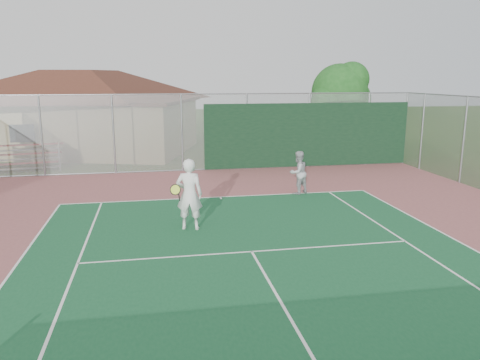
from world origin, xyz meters
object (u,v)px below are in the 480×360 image
player_grey_back (298,173)px  bleachers (28,156)px  clubhouse (83,103)px  player_white_front (189,195)px  tree (341,94)px

player_grey_back → bleachers: bearing=-58.7°
player_grey_back → clubhouse: bearing=-79.4°
bleachers → player_white_front: bearing=-66.7°
player_grey_back → tree: bearing=-146.9°
clubhouse → player_white_front: size_ratio=7.25×
clubhouse → bleachers: size_ratio=4.57×
tree → player_grey_back: size_ratio=3.20×
tree → player_white_front: 15.23m
bleachers → clubhouse: bearing=59.4°
bleachers → tree: tree is taller
clubhouse → bleachers: bearing=-94.0°
bleachers → tree: (16.07, 1.40, 2.74)m
clubhouse → bleachers: (-1.96, -5.13, -2.20)m
player_white_front → player_grey_back: (4.25, 3.41, -0.22)m
bleachers → player_white_front: 12.47m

